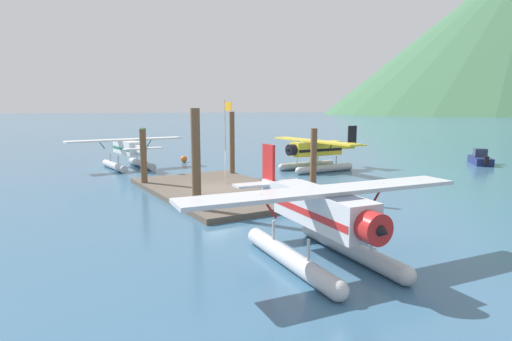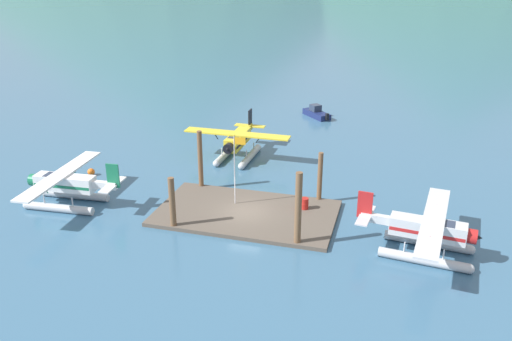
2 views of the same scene
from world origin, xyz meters
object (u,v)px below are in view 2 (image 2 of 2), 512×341
at_px(fuel_drum, 305,203).
at_px(mooring_buoy, 91,172).
at_px(flagpole, 236,161).
at_px(boat_navy_open_north, 316,113).
at_px(seaplane_silver_stbd_aft, 428,234).
at_px(seaplane_white_port_aft, 65,187).
at_px(seaplane_yellow_bow_left, 238,143).

distance_m(fuel_drum, mooring_buoy, 20.14).
height_order(flagpole, fuel_drum, flagpole).
distance_m(mooring_buoy, boat_navy_open_north, 29.53).
bearing_deg(mooring_buoy, fuel_drum, -6.00).
relative_size(seaplane_silver_stbd_aft, seaplane_white_port_aft, 1.00).
xyz_separation_m(fuel_drum, seaplane_silver_stbd_aft, (8.88, -4.06, 0.84)).
xyz_separation_m(fuel_drum, mooring_buoy, (-20.02, 2.10, -0.41)).
height_order(fuel_drum, mooring_buoy, fuel_drum).
xyz_separation_m(mooring_buoy, boat_navy_open_north, (16.29, 24.62, 0.16)).
distance_m(flagpole, mooring_buoy, 15.34).
bearing_deg(seaplane_yellow_bow_left, seaplane_white_port_aft, -125.24).
bearing_deg(flagpole, fuel_drum, 5.81).
relative_size(seaplane_yellow_bow_left, boat_navy_open_north, 2.55).
bearing_deg(fuel_drum, seaplane_yellow_bow_left, 130.79).
relative_size(fuel_drum, boat_navy_open_north, 0.22).
distance_m(flagpole, seaplane_yellow_bow_left, 11.22).
height_order(seaplane_yellow_bow_left, boat_navy_open_north, seaplane_yellow_bow_left).
relative_size(mooring_buoy, seaplane_white_port_aft, 0.06).
bearing_deg(boat_navy_open_north, mooring_buoy, -123.49).
relative_size(fuel_drum, mooring_buoy, 1.34).
relative_size(fuel_drum, seaplane_yellow_bow_left, 0.08).
bearing_deg(fuel_drum, seaplane_silver_stbd_aft, -24.58).
height_order(seaplane_yellow_bow_left, seaplane_white_port_aft, same).
height_order(fuel_drum, boat_navy_open_north, boat_navy_open_north).
xyz_separation_m(seaplane_yellow_bow_left, seaplane_white_port_aft, (-9.79, -13.86, 0.00)).
relative_size(flagpole, seaplane_yellow_bow_left, 0.55).
xyz_separation_m(flagpole, boat_navy_open_north, (1.60, 27.27, -3.37)).
height_order(mooring_buoy, seaplane_yellow_bow_left, seaplane_yellow_bow_left).
bearing_deg(seaplane_silver_stbd_aft, seaplane_yellow_bow_left, 141.27).
distance_m(flagpole, boat_navy_open_north, 27.52).
bearing_deg(seaplane_silver_stbd_aft, seaplane_white_port_aft, 179.68).
relative_size(flagpole, seaplane_white_port_aft, 0.54).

